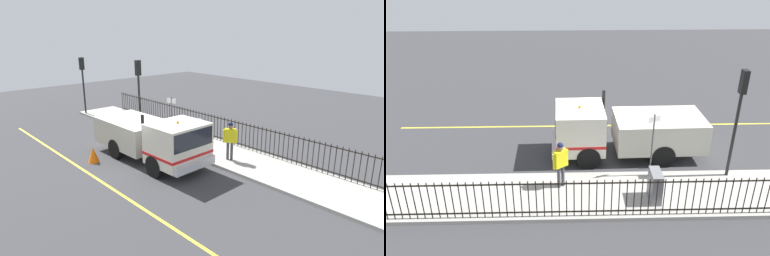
# 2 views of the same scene
# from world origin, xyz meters

# --- Properties ---
(ground_plane) EXTENTS (50.47, 50.47, 0.00)m
(ground_plane) POSITION_xyz_m (0.00, 0.00, 0.00)
(ground_plane) COLOR #38383A
(ground_plane) RESTS_ON ground
(sidewalk_slab) EXTENTS (2.84, 22.94, 0.13)m
(sidewalk_slab) POSITION_xyz_m (3.38, 0.00, 0.07)
(sidewalk_slab) COLOR #A3A099
(sidewalk_slab) RESTS_ON ground
(lane_marking) EXTENTS (0.12, 20.65, 0.01)m
(lane_marking) POSITION_xyz_m (-2.57, 0.00, 0.00)
(lane_marking) COLOR yellow
(lane_marking) RESTS_ON ground
(work_truck) EXTENTS (2.47, 6.36, 2.55)m
(work_truck) POSITION_xyz_m (0.35, -0.04, 1.24)
(work_truck) COLOR silver
(work_truck) RESTS_ON ground
(worker_standing) EXTENTS (0.49, 0.55, 1.81)m
(worker_standing) POSITION_xyz_m (2.89, -2.40, 1.24)
(worker_standing) COLOR yellow
(worker_standing) RESTS_ON sidewalk_slab
(iron_fence) EXTENTS (0.04, 19.54, 1.37)m
(iron_fence) POSITION_xyz_m (4.62, 0.00, 0.83)
(iron_fence) COLOR black
(iron_fence) RESTS_ON sidewalk_slab
(traffic_light_near) EXTENTS (0.30, 0.22, 4.21)m
(traffic_light_near) POSITION_xyz_m (2.29, 4.00, 3.11)
(traffic_light_near) COLOR black
(traffic_light_near) RESTS_ON sidewalk_slab
(traffic_light_mid) EXTENTS (0.33, 0.26, 3.98)m
(traffic_light_mid) POSITION_xyz_m (2.14, 10.76, 2.96)
(traffic_light_mid) COLOR black
(traffic_light_mid) RESTS_ON sidewalk_slab
(utility_cabinet) EXTENTS (0.85, 0.37, 1.11)m
(utility_cabinet) POSITION_xyz_m (3.79, 0.86, 0.69)
(utility_cabinet) COLOR slate
(utility_cabinet) RESTS_ON sidewalk_slab
(traffic_cone) EXTENTS (0.52, 0.52, 0.74)m
(traffic_cone) POSITION_xyz_m (-1.77, 1.93, 0.37)
(traffic_cone) COLOR orange
(traffic_cone) RESTS_ON ground
(street_sign) EXTENTS (0.22, 0.47, 2.57)m
(street_sign) POSITION_xyz_m (2.22, 1.01, 1.72)
(street_sign) COLOR #4C4C4C
(street_sign) RESTS_ON sidewalk_slab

